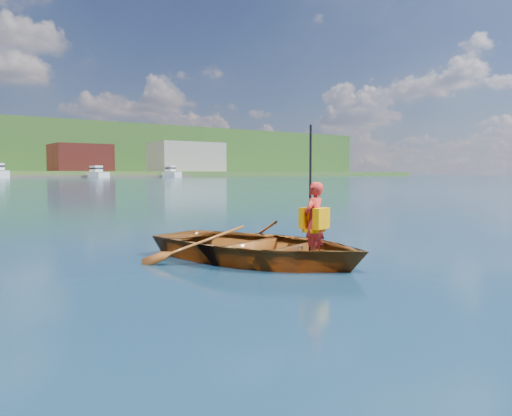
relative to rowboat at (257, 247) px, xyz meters
name	(u,v)px	position (x,y,z in m)	size (l,w,h in m)	color
ground	(294,257)	(0.72, -0.02, -0.22)	(600.00, 600.00, 0.00)	#12263D
rowboat	(257,247)	(0.00, 0.00, 0.00)	(3.59, 4.24, 0.75)	brown
child_paddler	(314,220)	(0.43, -0.80, 0.45)	(0.47, 0.43, 1.96)	red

